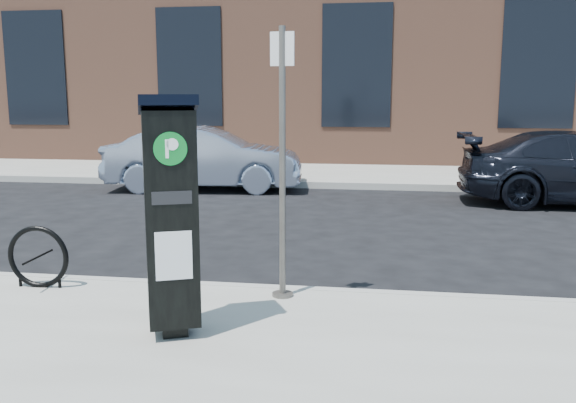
% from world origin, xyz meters
% --- Properties ---
extents(ground, '(120.00, 120.00, 0.00)m').
position_xyz_m(ground, '(0.00, 0.00, 0.00)').
color(ground, black).
rests_on(ground, ground).
extents(sidewalk_far, '(60.00, 12.00, 0.15)m').
position_xyz_m(sidewalk_far, '(0.00, 14.00, 0.07)').
color(sidewalk_far, gray).
rests_on(sidewalk_far, ground).
extents(curb_near, '(60.00, 0.12, 0.16)m').
position_xyz_m(curb_near, '(0.00, -0.02, 0.07)').
color(curb_near, '#9E9B93').
rests_on(curb_near, ground).
extents(curb_far, '(60.00, 0.12, 0.16)m').
position_xyz_m(curb_far, '(0.00, 8.02, 0.07)').
color(curb_far, '#9E9B93').
rests_on(curb_far, ground).
extents(building, '(28.00, 10.05, 8.25)m').
position_xyz_m(building, '(-0.00, 17.00, 4.15)').
color(building, brown).
rests_on(building, ground).
extents(parking_kiosk, '(0.57, 0.54, 1.98)m').
position_xyz_m(parking_kiosk, '(-0.91, -1.42, 1.16)').
color(parking_kiosk, black).
rests_on(parking_kiosk, sidewalk_near).
extents(sign_pole, '(0.23, 0.21, 2.61)m').
position_xyz_m(sign_pole, '(-0.18, -0.30, 1.45)').
color(sign_pole, '#5C5751').
rests_on(sign_pole, sidewalk_near).
extents(bike_rack, '(0.66, 0.08, 0.66)m').
position_xyz_m(bike_rack, '(-2.73, -0.40, 0.47)').
color(bike_rack, black).
rests_on(bike_rack, sidewalk_near).
extents(car_silver, '(4.57, 2.01, 1.46)m').
position_xyz_m(car_silver, '(-3.24, 7.40, 0.73)').
color(car_silver, '#8491A8').
rests_on(car_silver, ground).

